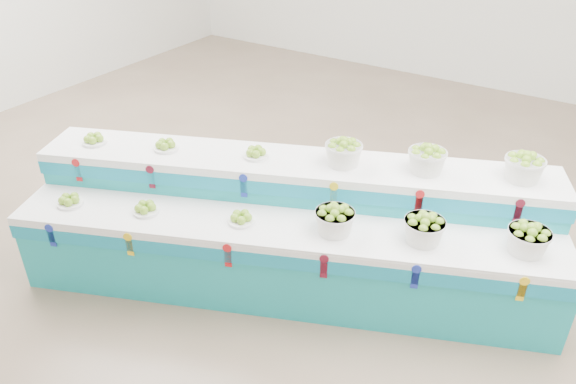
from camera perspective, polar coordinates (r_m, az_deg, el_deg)
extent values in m
plane|color=brown|center=(5.64, -0.73, -3.20)|extent=(10.00, 10.00, 0.00)
cylinder|color=white|center=(4.92, -21.52, -0.72)|extent=(0.28, 0.28, 0.09)
cylinder|color=white|center=(4.62, -14.43, -1.53)|extent=(0.28, 0.28, 0.09)
cylinder|color=white|center=(4.37, -4.83, -2.58)|extent=(0.28, 0.28, 0.09)
cylinder|color=white|center=(5.19, -19.31, 5.22)|extent=(0.28, 0.28, 0.09)
cylinder|color=white|center=(4.90, -12.46, 4.80)|extent=(0.28, 0.28, 0.09)
cylinder|color=white|center=(4.67, -3.34, 4.13)|extent=(0.28, 0.28, 0.09)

